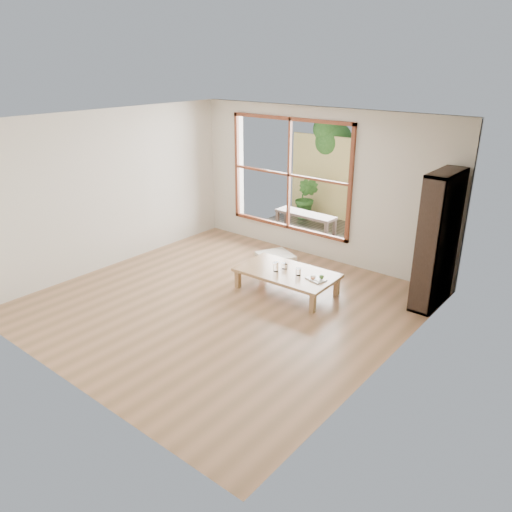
{
  "coord_description": "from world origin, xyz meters",
  "views": [
    {
      "loc": [
        4.48,
        -4.77,
        3.35
      ],
      "look_at": [
        0.06,
        0.67,
        0.55
      ],
      "focal_mm": 35.0,
      "sensor_mm": 36.0,
      "label": 1
    }
  ],
  "objects_px": {
    "garden_bench": "(306,216)",
    "low_table": "(287,274)",
    "bookshelf": "(438,240)",
    "food_tray": "(317,279)"
  },
  "relations": [
    {
      "from": "low_table",
      "to": "food_tray",
      "type": "height_order",
      "value": "food_tray"
    },
    {
      "from": "low_table",
      "to": "food_tray",
      "type": "bearing_deg",
      "value": 0.62
    },
    {
      "from": "low_table",
      "to": "bookshelf",
      "type": "relative_size",
      "value": 0.79
    },
    {
      "from": "garden_bench",
      "to": "low_table",
      "type": "bearing_deg",
      "value": -60.24
    },
    {
      "from": "food_tray",
      "to": "garden_bench",
      "type": "bearing_deg",
      "value": 140.92
    },
    {
      "from": "bookshelf",
      "to": "garden_bench",
      "type": "bearing_deg",
      "value": 155.43
    },
    {
      "from": "low_table",
      "to": "food_tray",
      "type": "distance_m",
      "value": 0.53
    },
    {
      "from": "low_table",
      "to": "bookshelf",
      "type": "xyz_separation_m",
      "value": [
        1.86,
        0.99,
        0.68
      ]
    },
    {
      "from": "garden_bench",
      "to": "bookshelf",
      "type": "bearing_deg",
      "value": -22.79
    },
    {
      "from": "bookshelf",
      "to": "low_table",
      "type": "bearing_deg",
      "value": -151.95
    }
  ]
}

